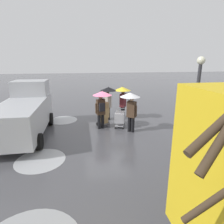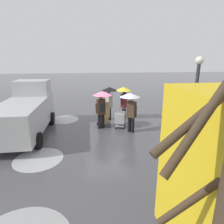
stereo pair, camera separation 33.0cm
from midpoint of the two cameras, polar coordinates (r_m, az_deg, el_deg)
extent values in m
plane|color=#4C4C51|center=(10.77, -0.74, -4.69)|extent=(90.00, 90.00, 0.00)
cylinder|color=silver|center=(12.47, -13.47, -2.23)|extent=(1.77, 1.77, 0.01)
cylinder|color=#ADAFB5|center=(8.02, -20.31, -13.22)|extent=(1.89, 1.89, 0.01)
cube|color=#B7BABF|center=(10.26, -24.27, -0.94)|extent=(1.97, 5.20, 1.40)
cube|color=#B7BABF|center=(11.83, -22.32, 6.90)|extent=(1.84, 1.40, 0.84)
cube|color=black|center=(12.64, -21.15, 3.80)|extent=(1.66, 0.06, 0.63)
cube|color=#232326|center=(12.92, -20.65, -0.72)|extent=(1.96, 0.16, 0.24)
cylinder|color=black|center=(12.22, -26.21, -2.08)|extent=(0.24, 0.72, 0.72)
cylinder|color=black|center=(11.73, -17.12, -1.83)|extent=(0.24, 0.72, 0.72)
cylinder|color=black|center=(8.76, -20.51, -8.14)|extent=(0.24, 0.72, 0.72)
cube|color=#B2B2B7|center=(10.63, 3.39, -1.58)|extent=(0.72, 0.88, 0.56)
cube|color=#B2B2B7|center=(10.77, 3.35, -3.92)|extent=(0.65, 0.79, 0.04)
cylinder|color=#B2B2B7|center=(10.92, 3.68, 1.07)|extent=(0.56, 0.21, 0.04)
sphere|color=black|center=(10.50, 4.27, -4.99)|extent=(0.10, 0.10, 0.10)
sphere|color=black|center=(10.55, 2.01, -4.86)|extent=(0.10, 0.10, 0.10)
sphere|color=black|center=(11.07, 4.60, -3.89)|extent=(0.10, 0.10, 0.10)
sphere|color=black|center=(11.11, 2.46, -3.78)|extent=(0.10, 0.10, 0.10)
cylinder|color=white|center=(10.51, 2.90, -1.20)|extent=(0.15, 0.29, 0.69)
cube|color=#515156|center=(10.88, -1.58, -3.27)|extent=(0.70, 0.75, 0.03)
cylinder|color=#515156|center=(11.08, -1.49, 0.05)|extent=(0.04, 0.04, 1.10)
cylinder|color=#515156|center=(10.85, -3.44, -0.30)|extent=(0.04, 0.04, 1.10)
cylinder|color=black|center=(11.28, -1.38, -3.19)|extent=(0.13, 0.20, 0.20)
cylinder|color=black|center=(11.05, -3.47, -3.64)|extent=(0.13, 0.20, 0.20)
cube|color=tan|center=(10.83, -1.59, -2.37)|extent=(0.52, 0.55, 0.33)
cube|color=tan|center=(10.74, -1.60, -0.83)|extent=(0.64, 0.69, 0.28)
cube|color=tan|center=(10.66, -1.62, 0.62)|extent=(0.65, 0.72, 0.28)
cube|color=#A37F51|center=(10.59, -1.63, 2.18)|extent=(0.60, 0.66, 0.32)
cylinder|color=black|center=(10.48, -2.94, -2.91)|extent=(0.18, 0.18, 0.82)
cylinder|color=black|center=(10.55, -1.91, -2.79)|extent=(0.18, 0.18, 0.82)
cube|color=#473323|center=(10.28, -2.48, 1.54)|extent=(0.49, 0.38, 0.84)
sphere|color=#8C6647|center=(10.16, -2.52, 4.49)|extent=(0.22, 0.22, 0.22)
cylinder|color=#473323|center=(10.21, -3.86, 1.14)|extent=(0.10, 0.10, 0.55)
cylinder|color=#473323|center=(10.31, -1.58, 2.84)|extent=(0.17, 0.32, 0.50)
cylinder|color=#333338|center=(10.23, -1.97, 3.66)|extent=(0.02, 0.02, 0.86)
cone|color=#E0668E|center=(10.15, -1.99, 5.75)|extent=(1.04, 1.04, 0.22)
sphere|color=#333338|center=(10.13, -2.00, 6.48)|extent=(0.04, 0.04, 0.04)
cube|color=black|center=(10.09, -2.11, 1.50)|extent=(0.33, 0.23, 0.44)
cylinder|color=black|center=(12.26, 4.58, -0.17)|extent=(0.18, 0.18, 0.82)
cylinder|color=black|center=(12.08, 4.20, -0.40)|extent=(0.18, 0.18, 0.82)
cube|color=#5B1E23|center=(11.97, 4.47, 3.54)|extent=(0.48, 0.52, 0.84)
sphere|color=brown|center=(11.87, 4.53, 6.09)|extent=(0.22, 0.22, 0.22)
cylinder|color=#5B1E23|center=(12.21, 4.96, 3.53)|extent=(0.10, 0.10, 0.55)
cylinder|color=#5B1E23|center=(11.75, 4.23, 4.41)|extent=(0.30, 0.26, 0.50)
cylinder|color=#333338|center=(11.80, 4.32, 5.25)|extent=(0.02, 0.02, 0.86)
cone|color=yellow|center=(11.74, 4.35, 7.07)|extent=(1.04, 1.04, 0.22)
sphere|color=#333338|center=(11.72, 4.37, 7.70)|extent=(0.04, 0.04, 0.04)
cylinder|color=black|center=(10.01, 7.25, -3.93)|extent=(0.18, 0.18, 0.82)
cylinder|color=black|center=(10.10, 6.23, -3.73)|extent=(0.18, 0.18, 0.82)
cube|color=#473323|center=(9.81, 6.89, 0.75)|extent=(0.52, 0.50, 0.84)
sphere|color=beige|center=(9.69, 7.00, 3.83)|extent=(0.22, 0.22, 0.22)
cylinder|color=#473323|center=(9.72, 8.26, 0.24)|extent=(0.10, 0.10, 0.55)
cylinder|color=#473323|center=(9.82, 5.94, 2.11)|extent=(0.27, 0.29, 0.50)
cylinder|color=#333338|center=(9.76, 6.44, 2.98)|extent=(0.02, 0.02, 0.86)
cone|color=white|center=(9.69, 6.51, 5.18)|extent=(1.04, 1.04, 0.22)
sphere|color=#333338|center=(9.66, 6.53, 5.93)|extent=(0.04, 0.04, 0.04)
cylinder|color=black|center=(12.16, -0.44, -0.25)|extent=(0.18, 0.18, 0.82)
cylinder|color=black|center=(12.00, 0.06, -0.47)|extent=(0.18, 0.18, 0.82)
cube|color=#B2A899|center=(11.88, -0.20, 3.49)|extent=(0.44, 0.52, 0.84)
sphere|color=tan|center=(11.78, -0.20, 6.06)|extent=(0.22, 0.22, 0.22)
cylinder|color=#B2A899|center=(12.11, -0.85, 3.48)|extent=(0.10, 0.10, 0.55)
cylinder|color=#B2A899|center=(11.70, 0.35, 4.40)|extent=(0.32, 0.22, 0.50)
cylinder|color=#333338|center=(11.72, 0.06, 5.22)|extent=(0.02, 0.02, 0.86)
cone|color=black|center=(11.66, 0.06, 7.06)|extent=(1.04, 1.04, 0.22)
sphere|color=#333338|center=(11.64, 0.06, 7.69)|extent=(0.04, 0.04, 0.04)
cylinder|color=#423323|center=(1.77, 30.07, -3.04)|extent=(0.76, 0.36, 0.82)
cylinder|color=#423323|center=(2.30, 31.70, -18.99)|extent=(0.96, 0.37, 1.09)
cylinder|color=#423323|center=(1.83, 28.98, -1.81)|extent=(0.89, 0.34, 0.58)
cylinder|color=#2D2D33|center=(7.55, 24.55, -0.74)|extent=(0.12, 0.12, 3.60)
sphere|color=#EAEACC|center=(7.30, 26.29, 13.89)|extent=(0.28, 0.28, 0.28)
camera|label=1|loc=(0.16, -89.05, 0.27)|focal=30.05mm
camera|label=2|loc=(0.16, 90.95, -0.27)|focal=30.05mm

